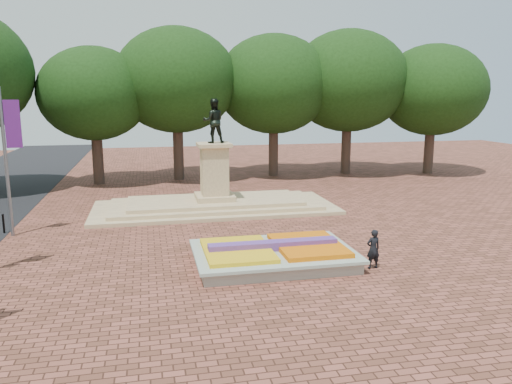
{
  "coord_description": "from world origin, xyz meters",
  "views": [
    {
      "loc": [
        -3.73,
        -20.45,
        6.62
      ],
      "look_at": [
        1.09,
        1.66,
        2.2
      ],
      "focal_mm": 35.0,
      "sensor_mm": 36.0,
      "label": 1
    }
  ],
  "objects": [
    {
      "name": "tree_row_back",
      "position": [
        2.33,
        18.0,
        6.67
      ],
      "size": [
        44.8,
        8.8,
        10.43
      ],
      "color": "#36251D",
      "rests_on": "ground"
    },
    {
      "name": "ground",
      "position": [
        0.0,
        0.0,
        0.0
      ],
      "size": [
        90.0,
        90.0,
        0.0
      ],
      "primitive_type": "plane",
      "color": "brown",
      "rests_on": "ground"
    },
    {
      "name": "pedestrian",
      "position": [
        4.61,
        -3.41,
        0.78
      ],
      "size": [
        0.6,
        0.42,
        1.55
      ],
      "primitive_type": "imported",
      "rotation": [
        0.0,
        0.0,
        3.23
      ],
      "color": "black",
      "rests_on": "ground"
    },
    {
      "name": "monument",
      "position": [
        0.0,
        8.0,
        0.88
      ],
      "size": [
        14.0,
        6.0,
        6.4
      ],
      "color": "tan",
      "rests_on": "ground"
    },
    {
      "name": "flower_bed",
      "position": [
        1.03,
        -2.0,
        0.38
      ],
      "size": [
        6.3,
        4.3,
        0.91
      ],
      "color": "gray",
      "rests_on": "ground"
    }
  ]
}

